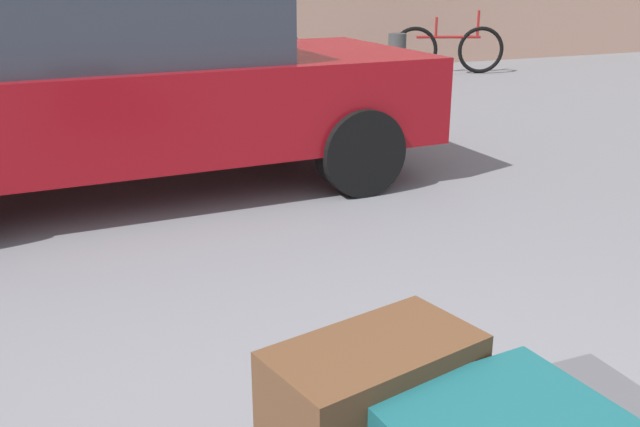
{
  "coord_description": "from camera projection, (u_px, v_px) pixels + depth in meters",
  "views": [
    {
      "loc": [
        -0.99,
        -1.16,
        1.58
      ],
      "look_at": [
        0.0,
        1.2,
        0.69
      ],
      "focal_mm": 39.75,
      "sensor_mm": 36.0,
      "label": 1
    }
  ],
  "objects": [
    {
      "name": "bollard_kerb_mid",
      "position": [
        397.0,
        61.0,
        9.7
      ],
      "size": [
        0.24,
        0.24,
        0.74
      ],
      "primitive_type": "cylinder",
      "color": "#383838",
      "rests_on": "ground_plane"
    },
    {
      "name": "duffel_bag_brown_stacked_top",
      "position": [
        373.0,
        399.0,
        1.86
      ],
      "size": [
        0.61,
        0.42,
        0.33
      ],
      "primitive_type": "cube",
      "rotation": [
        0.0,
        0.0,
        0.23
      ],
      "color": "#51331E",
      "rests_on": "luggage_cart"
    },
    {
      "name": "parked_car",
      "position": [
        126.0,
        87.0,
        5.13
      ],
      "size": [
        4.36,
        2.04,
        1.42
      ],
      "color": "maroon",
      "rests_on": "ground_plane"
    },
    {
      "name": "bollard_kerb_near",
      "position": [
        289.0,
        67.0,
        9.12
      ],
      "size": [
        0.24,
        0.24,
        0.74
      ],
      "primitive_type": "cylinder",
      "color": "#383838",
      "rests_on": "ground_plane"
    },
    {
      "name": "bicycle_leaning",
      "position": [
        448.0,
        49.0,
        11.07
      ],
      "size": [
        1.66,
        0.69,
        0.96
      ],
      "color": "black",
      "rests_on": "ground_plane"
    }
  ]
}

